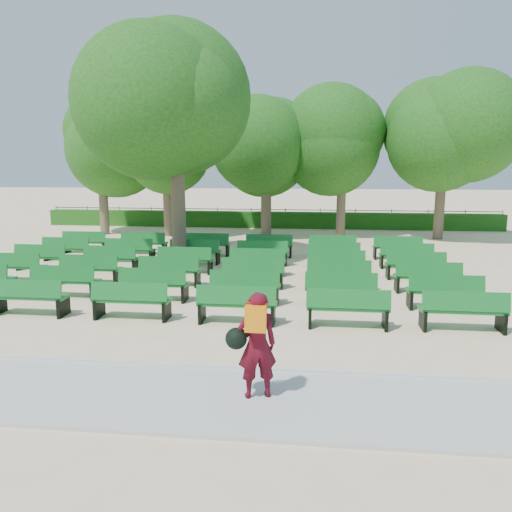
% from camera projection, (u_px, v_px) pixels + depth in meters
% --- Properties ---
extents(ground, '(120.00, 120.00, 0.00)m').
position_uv_depth(ground, '(225.00, 285.00, 15.04)').
color(ground, beige).
extents(paving, '(30.00, 2.20, 0.06)m').
position_uv_depth(paving, '(143.00, 395.00, 7.80)').
color(paving, beige).
rests_on(paving, ground).
extents(curb, '(30.00, 0.12, 0.10)m').
position_uv_depth(curb, '(165.00, 365.00, 8.92)').
color(curb, silver).
rests_on(curb, ground).
extents(hedge, '(26.00, 0.70, 0.90)m').
position_uv_depth(hedge, '(268.00, 220.00, 28.63)').
color(hedge, '#1F5C17').
rests_on(hedge, ground).
extents(fence, '(26.00, 0.10, 1.02)m').
position_uv_depth(fence, '(268.00, 227.00, 29.10)').
color(fence, black).
rests_on(fence, ground).
extents(tree_line, '(21.80, 6.80, 7.04)m').
position_uv_depth(tree_line, '(260.00, 237.00, 24.81)').
color(tree_line, '#225E19').
rests_on(tree_line, ground).
extents(bench_array, '(1.82, 0.59, 1.15)m').
position_uv_depth(bench_array, '(217.00, 277.00, 15.71)').
color(bench_array, '#136E26').
rests_on(bench_array, ground).
extents(tree_among, '(5.33, 5.33, 7.41)m').
position_uv_depth(tree_among, '(176.00, 122.00, 16.96)').
color(tree_among, brown).
rests_on(tree_among, ground).
extents(person, '(0.83, 0.56, 1.66)m').
position_uv_depth(person, '(255.00, 343.00, 7.55)').
color(person, '#4D0B16').
rests_on(person, ground).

